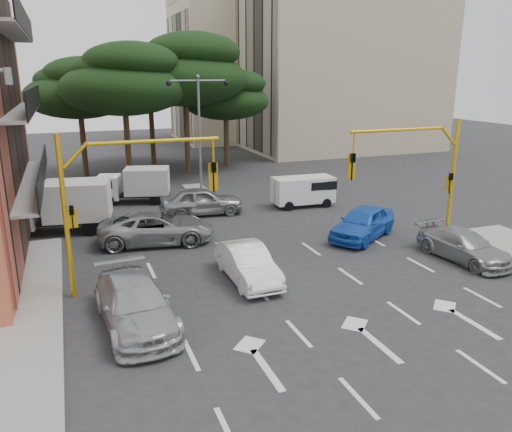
# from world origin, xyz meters

# --- Properties ---
(ground) EXTENTS (120.00, 120.00, 0.00)m
(ground) POSITION_xyz_m (0.00, 0.00, 0.00)
(ground) COLOR #28282B
(ground) RESTS_ON ground
(median_strip) EXTENTS (1.40, 6.00, 0.15)m
(median_strip) POSITION_xyz_m (0.00, 16.00, 0.07)
(median_strip) COLOR gray
(median_strip) RESTS_ON ground
(apartment_beige_near) EXTENTS (20.20, 12.15, 18.70)m
(apartment_beige_near) POSITION_xyz_m (19.95, 32.00, 9.35)
(apartment_beige_near) COLOR #C8B496
(apartment_beige_near) RESTS_ON ground
(apartment_beige_far) EXTENTS (16.20, 12.15, 16.70)m
(apartment_beige_far) POSITION_xyz_m (12.95, 44.00, 8.35)
(apartment_beige_far) COLOR #C8B496
(apartment_beige_far) RESTS_ON ground
(pine_left_near) EXTENTS (9.15, 9.15, 10.23)m
(pine_left_near) POSITION_xyz_m (-3.94, 21.96, 7.60)
(pine_left_near) COLOR #382616
(pine_left_near) RESTS_ON ground
(pine_center) EXTENTS (9.98, 9.98, 11.16)m
(pine_center) POSITION_xyz_m (1.06, 23.96, 8.30)
(pine_center) COLOR #382616
(pine_center) RESTS_ON ground
(pine_left_far) EXTENTS (8.32, 8.32, 9.30)m
(pine_left_far) POSITION_xyz_m (-6.94, 25.96, 6.91)
(pine_left_far) COLOR #382616
(pine_left_far) RESTS_ON ground
(pine_right) EXTENTS (7.49, 7.49, 8.37)m
(pine_right) POSITION_xyz_m (5.06, 25.96, 6.22)
(pine_right) COLOR #382616
(pine_right) RESTS_ON ground
(pine_back) EXTENTS (9.15, 9.15, 10.23)m
(pine_back) POSITION_xyz_m (-0.94, 28.96, 7.60)
(pine_back) COLOR #382616
(pine_back) RESTS_ON ground
(signal_mast_right) EXTENTS (5.79, 0.37, 6.00)m
(signal_mast_right) POSITION_xyz_m (6.80, 1.99, 3.88)
(signal_mast_right) COLOR gold
(signal_mast_right) RESTS_ON ground
(signal_mast_left) EXTENTS (5.79, 0.37, 6.00)m
(signal_mast_left) POSITION_xyz_m (-6.80, 1.99, 3.88)
(signal_mast_left) COLOR gold
(signal_mast_left) RESTS_ON ground
(street_lamp_center) EXTENTS (4.16, 0.36, 7.77)m
(street_lamp_center) POSITION_xyz_m (0.00, 16.00, 5.43)
(street_lamp_center) COLOR slate
(street_lamp_center) RESTS_ON median_strip
(car_white_hatch) EXTENTS (1.54, 4.32, 1.42)m
(car_white_hatch) POSITION_xyz_m (-2.06, 1.12, 0.71)
(car_white_hatch) COLOR white
(car_white_hatch) RESTS_ON ground
(car_blue_compact) EXTENTS (4.92, 4.12, 1.59)m
(car_blue_compact) POSITION_xyz_m (5.18, 4.09, 0.79)
(car_blue_compact) COLOR blue
(car_blue_compact) RESTS_ON ground
(car_silver_wagon) EXTENTS (2.49, 5.38, 1.52)m
(car_silver_wagon) POSITION_xyz_m (-6.75, -1.07, 0.76)
(car_silver_wagon) COLOR #A3A6AB
(car_silver_wagon) RESTS_ON ground
(car_silver_cross_a) EXTENTS (5.82, 3.38, 1.52)m
(car_silver_cross_a) POSITION_xyz_m (-4.61, 7.00, 0.76)
(car_silver_cross_a) COLOR gray
(car_silver_cross_a) RESTS_ON ground
(car_silver_cross_b) EXTENTS (4.98, 2.40, 1.64)m
(car_silver_cross_b) POSITION_xyz_m (-1.26, 11.23, 0.82)
(car_silver_cross_b) COLOR gray
(car_silver_cross_b) RESTS_ON ground
(car_silver_parked) EXTENTS (2.23, 4.68, 1.32)m
(car_silver_parked) POSITION_xyz_m (7.64, -0.17, 0.66)
(car_silver_parked) COLOR gray
(car_silver_parked) RESTS_ON ground
(van_white) EXTENTS (3.83, 1.89, 1.87)m
(van_white) POSITION_xyz_m (5.17, 10.86, 0.93)
(van_white) COLOR white
(van_white) RESTS_ON ground
(box_truck_a) EXTENTS (5.69, 3.15, 2.65)m
(box_truck_a) POSITION_xyz_m (-9.00, 10.59, 1.32)
(box_truck_a) COLOR silver
(box_truck_a) RESTS_ON ground
(box_truck_b) EXTENTS (4.87, 3.01, 2.23)m
(box_truck_b) POSITION_xyz_m (-4.50, 15.50, 1.12)
(box_truck_b) COLOR white
(box_truck_b) RESTS_ON ground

